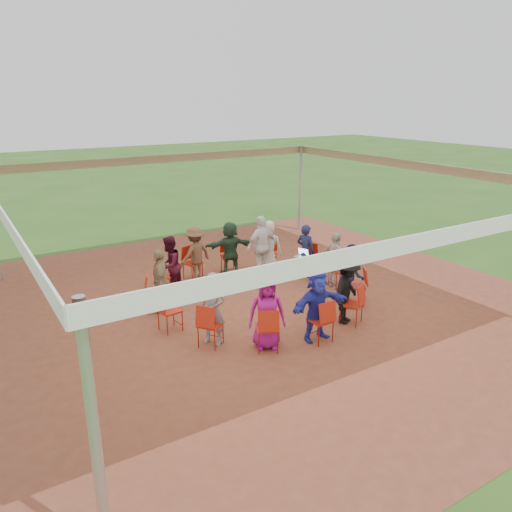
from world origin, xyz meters
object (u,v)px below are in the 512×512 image
chair_5 (156,293)px  chair_6 (170,311)px  person_seated_11 (335,260)px  person_seated_4 (170,265)px  person_seated_9 (347,291)px  chair_7 (210,325)px  person_seated_10 (352,274)px  standing_person (262,246)px  chair_10 (352,304)px  person_seated_6 (213,309)px  person_seated_3 (195,254)px  person_seated_7 (267,312)px  person_seated_0 (305,251)px  chair_11 (356,286)px  chair_8 (267,329)px  chair_1 (269,255)px  person_seated_8 (317,305)px  chair_0 (307,260)px  person_seated_2 (230,248)px  cable_coil (270,281)px  chair_2 (229,256)px  chair_3 (193,263)px  person_seated_1 (269,247)px  chair_12 (339,270)px  laptop (302,254)px  chair_9 (320,321)px  chair_4 (166,276)px

chair_5 → chair_6: same height
person_seated_11 → person_seated_4: bearing=69.2°
chair_6 → person_seated_9: (3.38, -1.64, 0.29)m
chair_7 → person_seated_10: (3.75, 0.12, 0.29)m
standing_person → person_seated_11: bearing=115.9°
chair_10 → person_seated_6: (-2.92, 0.77, 0.29)m
person_seated_9 → standing_person: 3.43m
person_seated_3 → standing_person: 1.79m
person_seated_7 → person_seated_11: 3.65m
person_seated_7 → person_seated_0: bearing=69.2°
person_seated_0 → chair_10: bearing=140.2°
chair_5 → chair_11: bearing=83.1°
chair_8 → chair_1: bearing=83.1°
person_seated_8 → chair_7: bearing=155.2°
chair_0 → chair_7: bearing=96.9°
chair_7 → person_seated_2: size_ratio=0.62×
person_seated_2 → cable_coil: bearing=128.9°
chair_1 → standing_person: size_ratio=0.53×
chair_0 → chair_1: size_ratio=1.00×
chair_2 → chair_5: size_ratio=1.00×
person_seated_11 → chair_11: bearing=172.3°
chair_8 → person_seated_8: size_ratio=0.62×
chair_2 → chair_10: (0.59, -4.33, 0.00)m
chair_10 → person_seated_3: bearing=83.3°
chair_11 → person_seated_0: 2.14m
person_seated_6 → cable_coil: person_seated_6 is taller
chair_11 → person_seated_11: bearing=19.9°
chair_0 → chair_3: 3.10m
person_seated_1 → person_seated_7: bearing=96.9°
chair_12 → person_seated_4: person_seated_4 is taller
chair_6 → person_seated_7: person_seated_7 is taller
person_seated_7 → person_seated_11: same height
person_seated_9 → cable_coil: size_ratio=3.26×
chair_2 → chair_7: bearing=69.2°
person_seated_0 → person_seated_8: size_ratio=1.00×
chair_1 → chair_6: size_ratio=1.00×
cable_coil → laptop: size_ratio=1.11×
chair_5 → person_seated_0: person_seated_0 is taller
chair_7 → person_seated_7: (0.90, -0.62, 0.29)m
person_seated_0 → person_seated_9: size_ratio=1.00×
chair_12 → person_seated_9: size_ratio=0.62×
chair_3 → person_seated_4: size_ratio=0.62×
chair_0 → person_seated_0: person_seated_0 is taller
chair_1 → chair_9: 4.37m
chair_6 → chair_10: 3.85m
chair_0 → chair_10: bearing=138.5°
chair_8 → cable_coil: chair_8 is taller
chair_0 → chair_7: (-4.08, -2.21, 0.00)m
person_seated_3 → person_seated_8: (0.59, -4.37, 0.00)m
chair_4 → person_seated_9: (2.63, -3.68, 0.29)m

